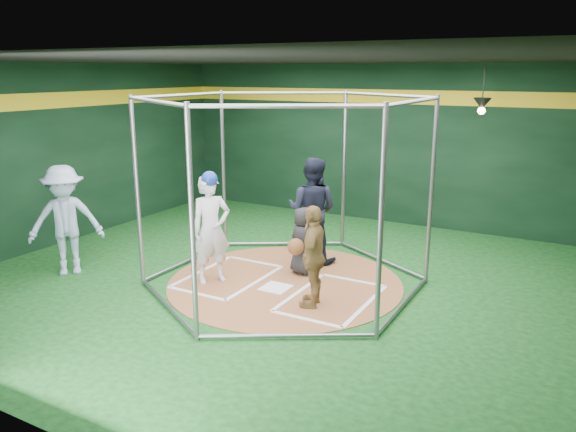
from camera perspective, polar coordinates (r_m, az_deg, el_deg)
The scene contains 12 objects.
room_shell at distance 8.72m, azimuth -0.29°, elevation 4.03°, with size 10.10×9.10×3.53m.
clay_disc at distance 9.20m, azimuth -0.30°, elevation -6.75°, with size 3.80×3.80×0.01m, color #9A5E38.
home_plate at distance 8.95m, azimuth -1.25°, elevation -7.29°, with size 0.43×0.43×0.01m, color white.
batter_box_left at distance 9.47m, azimuth -6.10°, elevation -6.12°, with size 1.17×1.77×0.01m.
batter_box_right at distance 8.59m, azimuth 4.46°, elevation -8.31°, with size 1.17×1.77×0.01m.
batting_cage at distance 8.76m, azimuth -0.32°, elevation 2.39°, with size 4.05×4.67×3.00m.
pendant_lamp_near at distance 11.26m, azimuth 19.11°, elevation 10.68°, with size 0.34×0.34×0.90m.
batter_figure at distance 9.04m, azimuth -7.82°, elevation -1.18°, with size 0.70×0.76×1.82m.
visitor_leopard at distance 8.09m, azimuth 2.60°, elevation -4.08°, with size 0.88×0.37×1.50m, color tan.
catcher_figure at distance 9.39m, azimuth 1.45°, elevation -2.58°, with size 0.64×0.64×1.15m.
umpire at distance 9.95m, azimuth 2.46°, elevation 0.62°, with size 0.91×0.71×1.88m, color black.
bystander_blue at distance 10.06m, azimuth -21.68°, elevation -0.41°, with size 1.20×0.69×1.86m, color #95A8C5.
Camera 1 is at (4.20, -7.47, 3.34)m, focal length 35.00 mm.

